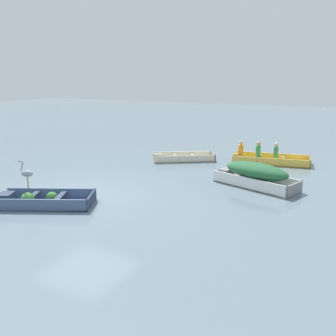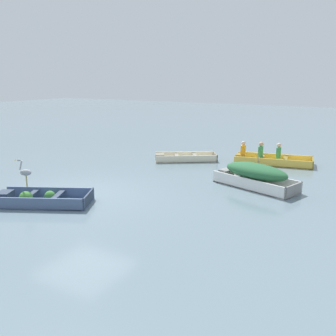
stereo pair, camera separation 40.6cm
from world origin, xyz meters
TOP-DOWN VIEW (x-y plane):
  - ground_plane at (0.00, 0.00)m, footprint 80.00×80.00m
  - dinghy_slate_blue_foreground at (-0.51, -1.22)m, footprint 2.83×2.11m
  - skiff_white_near_moored at (4.35, 3.41)m, footprint 2.94×1.80m
  - skiff_cream_mid_moored at (0.48, 5.85)m, footprint 2.70×2.21m
  - rowboat_yellow_with_crew at (3.83, 7.10)m, footprint 3.25×2.37m
  - heron_on_dinghy at (-1.01, -1.19)m, footprint 0.43×0.30m

SIDE VIEW (x-z plane):
  - ground_plane at x=0.00m, z-range 0.00..0.00m
  - skiff_cream_mid_moored at x=0.48m, z-range -0.05..0.26m
  - dinghy_slate_blue_foreground at x=-0.51m, z-range -0.07..0.35m
  - rowboat_yellow_with_crew at x=3.83m, z-range -0.25..0.64m
  - skiff_white_near_moored at x=4.35m, z-range 0.06..0.86m
  - heron_on_dinghy at x=-1.01m, z-range 0.46..1.30m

